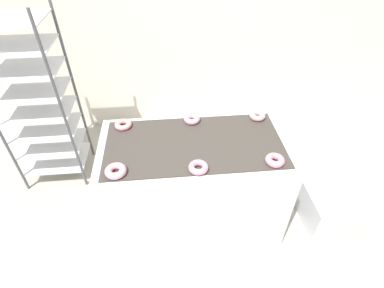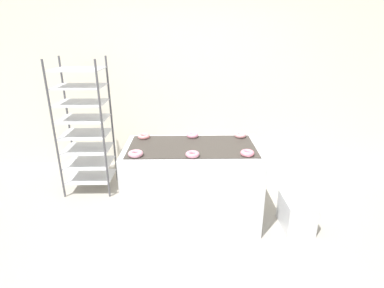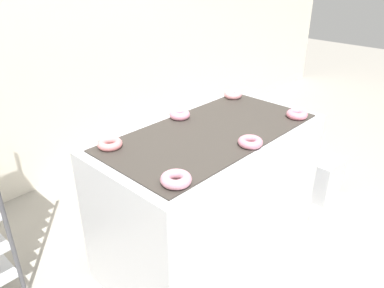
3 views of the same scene
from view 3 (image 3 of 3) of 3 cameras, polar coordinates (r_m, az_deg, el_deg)
name	(u,v)px [view 3 (image 3 of 3)]	position (r m, az deg, el deg)	size (l,w,h in m)	color
wall_back	(59,5)	(3.13, -19.63, 19.28)	(8.00, 0.05, 2.80)	silver
fryer_machine	(210,194)	(2.31, 2.74, -7.62)	(1.35, 0.71, 0.85)	silver
glaze_bin	(312,174)	(3.17, 17.78, -4.32)	(0.29, 0.39, 0.33)	silver
donut_near_left	(176,179)	(1.61, -2.45, -5.39)	(0.14, 0.14, 0.05)	#D08A9C
donut_near_center	(250,142)	(1.95, 8.83, 0.29)	(0.13, 0.13, 0.04)	#CF8094
donut_near_right	(297,114)	(2.35, 15.71, 4.39)	(0.13, 0.13, 0.04)	pink
donut_far_left	(110,144)	(1.95, -12.40, 0.03)	(0.13, 0.13, 0.04)	pink
donut_far_center	(180,115)	(2.26, -1.88, 4.51)	(0.12, 0.12, 0.05)	pink
donut_far_right	(233,95)	(2.62, 6.25, 7.50)	(0.12, 0.12, 0.04)	pink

